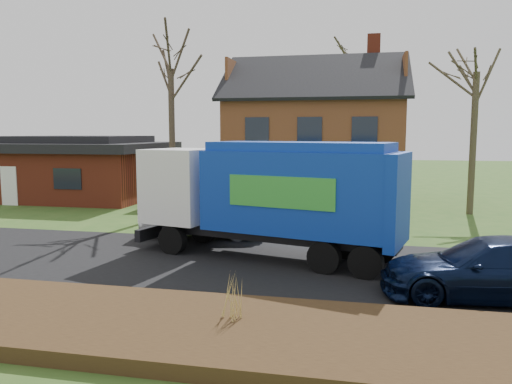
# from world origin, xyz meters

# --- Properties ---
(ground) EXTENTS (120.00, 120.00, 0.00)m
(ground) POSITION_xyz_m (0.00, 0.00, 0.00)
(ground) COLOR #2F521B
(ground) RESTS_ON ground
(road) EXTENTS (80.00, 7.00, 0.02)m
(road) POSITION_xyz_m (0.00, 0.00, 0.01)
(road) COLOR black
(road) RESTS_ON ground
(mulch_verge) EXTENTS (80.00, 3.50, 0.30)m
(mulch_verge) POSITION_xyz_m (0.00, -5.30, 0.15)
(mulch_verge) COLOR black
(mulch_verge) RESTS_ON ground
(main_house) EXTENTS (12.95, 8.95, 9.26)m
(main_house) POSITION_xyz_m (1.49, 13.91, 4.03)
(main_house) COLOR #C1B69B
(main_house) RESTS_ON ground
(ranch_house) EXTENTS (9.80, 8.20, 3.70)m
(ranch_house) POSITION_xyz_m (-12.00, 13.00, 1.81)
(ranch_house) COLOR #983721
(ranch_house) RESTS_ON ground
(garbage_truck) EXTENTS (8.75, 4.27, 3.62)m
(garbage_truck) POSITION_xyz_m (1.82, 0.95, 2.09)
(garbage_truck) COLOR black
(garbage_truck) RESTS_ON ground
(silver_sedan) EXTENTS (4.75, 2.06, 1.52)m
(silver_sedan) POSITION_xyz_m (-1.19, 3.55, 0.76)
(silver_sedan) COLOR #9EA1A5
(silver_sedan) RESTS_ON ground
(navy_wagon) EXTENTS (5.13, 2.29, 1.46)m
(navy_wagon) POSITION_xyz_m (7.52, -1.80, 0.73)
(navy_wagon) COLOR black
(navy_wagon) RESTS_ON ground
(tree_front_west) EXTENTS (3.20, 3.20, 9.51)m
(tree_front_west) POSITION_xyz_m (-4.28, 8.25, 7.84)
(tree_front_west) COLOR #413327
(tree_front_west) RESTS_ON ground
(tree_front_east) EXTENTS (3.45, 3.45, 9.59)m
(tree_front_east) POSITION_xyz_m (9.66, 11.28, 7.80)
(tree_front_east) COLOR #473D2A
(tree_front_east) RESTS_ON ground
(tree_back) EXTENTS (3.62, 3.62, 11.47)m
(tree_back) POSITION_xyz_m (3.72, 20.99, 9.56)
(tree_back) COLOR #443B29
(tree_back) RESTS_ON ground
(grass_clump_mid) EXTENTS (0.30, 0.25, 0.84)m
(grass_clump_mid) POSITION_xyz_m (2.08, -4.98, 0.72)
(grass_clump_mid) COLOR tan
(grass_clump_mid) RESTS_ON mulch_verge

